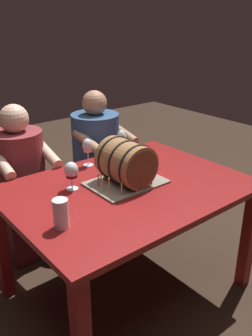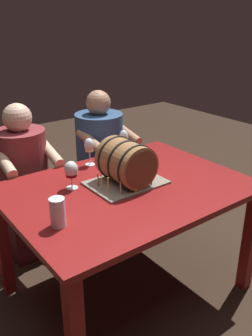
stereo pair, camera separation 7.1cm
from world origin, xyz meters
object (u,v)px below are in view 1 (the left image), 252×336
Objects in this scene: person_seated_right at (97,165)px; wine_glass_red at (71,171)px; beer_pint at (61,215)px; person_seated_left at (23,189)px; dining_table at (127,201)px; wine_glass_white at (88,147)px; wine_glass_empty at (121,139)px; barrel_cake at (126,164)px; wine_glass_amber at (111,146)px.

wine_glass_red is at bearing -133.95° from person_seated_right.
beer_pint is 0.99m from person_seated_left.
dining_table is at bearing -67.73° from person_seated_left.
wine_glass_white is at bearing 89.62° from dining_table.
beer_pint is 0.13× the size of person_seated_right.
wine_glass_empty reaches higher than beer_pint.
barrel_cake reaches higher than beer_pint.
barrel_cake is 0.89m from person_seated_left.
person_seated_left is at bearing -179.98° from person_seated_right.
wine_glass_empty is (0.26, 0.37, 0.00)m from barrel_cake.
wine_glass_empty is (0.27, 0.40, 0.23)m from dining_table.
person_seated_left is (0.20, 0.93, -0.28)m from beer_pint.
wine_glass_amber is at bearing -14.74° from wine_glass_white.
person_seated_right reaches higher than beer_pint.
barrel_cake is at bearing 18.61° from beer_pint.
wine_glass_amber is at bearing -110.99° from person_seated_right.
beer_pint is (-0.25, -0.32, -0.05)m from wine_glass_red.
wine_glass_amber reaches higher than dining_table.
person_seated_right reaches higher than wine_glass_amber.
barrel_cake is 0.57m from beer_pint.
dining_table is 0.47m from wine_glass_white.
wine_glass_red is 0.15× the size of person_seated_left.
wine_glass_amber is 1.16× the size of beer_pint.
person_seated_right is at bearing 47.88° from beer_pint.
wine_glass_white is 0.16× the size of person_seated_right.
person_seated_left reaches higher than wine_glass_empty.
barrel_cake is at bearing -125.03° from wine_glass_empty.
wine_glass_empty reaches higher than wine_glass_red.
dining_table is 0.85m from person_seated_right.
person_seated_left reaches higher than dining_table.
wine_glass_empty is 1.34× the size of beer_pint.
dining_table is 0.45m from wine_glass_amber.
beer_pint is 1.28m from person_seated_right.
wine_glass_red is at bearing -85.29° from person_seated_left.
wine_glass_red is 0.14× the size of person_seated_right.
barrel_cake reaches higher than dining_table.
beer_pint is (-0.68, -0.52, -0.05)m from wine_glass_amber.
dining_table is 3.17× the size of barrel_cake.
dining_table is at bearing 15.96° from beer_pint.
barrel_cake is 2.35× the size of wine_glass_white.
wine_glass_amber is (0.16, 0.37, 0.21)m from dining_table.
dining_table is at bearing -114.18° from barrel_cake.
person_seated_left is at bearing 94.71° from wine_glass_red.
person_seated_right is at bearing 0.02° from person_seated_left.
wine_glass_red is 1.15× the size of beer_pint.
wine_glass_white reaches higher than beer_pint.
person_seated_left reaches higher than wine_glass_amber.
person_seated_right is at bearing 69.01° from wine_glass_amber.
beer_pint is at bearing -142.86° from wine_glass_amber.
barrel_cake is (0.01, 0.03, 0.23)m from dining_table.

